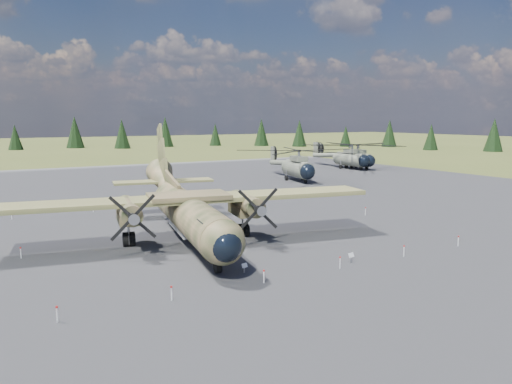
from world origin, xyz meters
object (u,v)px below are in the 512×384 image
helicopter_mid (350,151)px  helicopter_far (356,152)px  helicopter_near (297,159)px  transport_plane (186,206)px

helicopter_mid → helicopter_far: 1.45m
helicopter_mid → helicopter_near: bearing=-151.6°
transport_plane → helicopter_near: 41.60m
helicopter_far → helicopter_mid: bearing=179.7°
helicopter_mid → helicopter_far: bearing=4.0°
transport_plane → helicopter_mid: transport_plane is taller
transport_plane → helicopter_far: transport_plane is taller
helicopter_mid → helicopter_far: size_ratio=1.01×
transport_plane → helicopter_mid: size_ratio=1.31×
helicopter_mid → helicopter_far: (1.44, 0.09, -0.12)m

